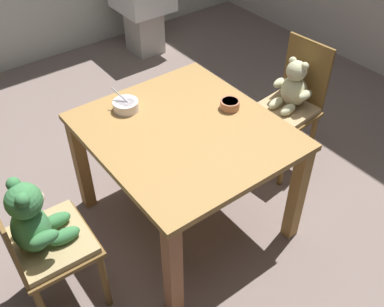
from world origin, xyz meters
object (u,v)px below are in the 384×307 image
Objects in this scene: porridge_bowl_white_near_left at (126,105)px; dining_table at (185,146)px; teddy_chair_near_front at (38,232)px; porridge_bowl_terracotta_far_center at (230,104)px; sink_basin at (142,2)px; teddy_chair_far_center at (291,99)px.

dining_table is at bearing 24.69° from porridge_bowl_white_near_left.
teddy_chair_near_front is 7.81× the size of porridge_bowl_terracotta_far_center.
sink_basin is at bearing 161.41° from porridge_bowl_terracotta_far_center.
dining_table is 1.39× the size of sink_basin.
dining_table is at bearing 5.96° from teddy_chair_near_front.
dining_table is 0.89m from teddy_chair_near_front.
porridge_bowl_terracotta_far_center is (0.03, -0.57, 0.20)m from teddy_chair_far_center.
teddy_chair_far_center is 0.60m from porridge_bowl_terracotta_far_center.
teddy_chair_far_center is 1.77m from teddy_chair_near_front.
teddy_chair_near_front is (0.06, -0.89, -0.03)m from dining_table.
sink_basin is (-2.02, 0.12, -0.03)m from teddy_chair_far_center.
teddy_chair_far_center is at bearing 73.09° from porridge_bowl_white_near_left.
teddy_chair_near_front reaches higher than porridge_bowl_white_near_left.
teddy_chair_far_center is (-0.03, 0.89, -0.06)m from dining_table.
teddy_chair_far_center reaches higher than sink_basin.
dining_table is 2.29m from sink_basin.
porridge_bowl_white_near_left is 0.59m from porridge_bowl_terracotta_far_center.
teddy_chair_near_front is 1.22m from porridge_bowl_terracotta_far_center.
teddy_chair_near_front reaches higher than dining_table.
dining_table is at bearing -89.93° from porridge_bowl_terracotta_far_center.
dining_table is at bearing -3.70° from teddy_chair_far_center.
porridge_bowl_white_near_left is (-0.34, -0.16, 0.15)m from dining_table.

